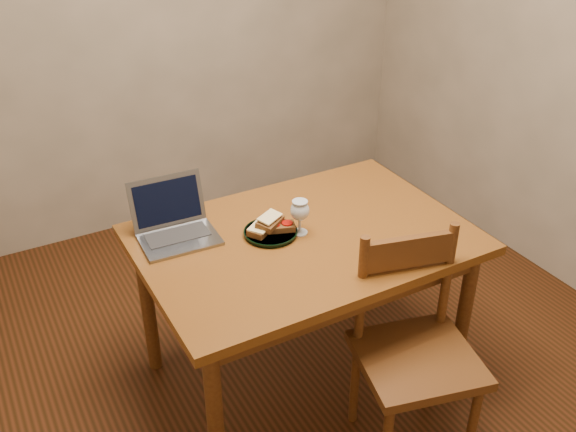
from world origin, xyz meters
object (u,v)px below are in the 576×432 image
milk_glass (300,217)px  chair (416,343)px  plate (271,233)px  laptop (174,221)px  table (304,253)px

milk_glass → chair: bearing=-70.8°
plate → laptop: size_ratio=0.70×
table → laptop: (-0.45, 0.26, 0.14)m
laptop → plate: bearing=-27.6°
chair → milk_glass: milk_glass is taller
chair → laptop: size_ratio=1.65×
table → chair: size_ratio=2.54×
table → milk_glass: bearing=105.2°
table → milk_glass: size_ratio=8.78×
table → milk_glass: milk_glass is taller
plate → chair: bearing=-63.1°
table → laptop: laptop is taller
table → plate: bearing=148.6°
plate → milk_glass: size_ratio=1.46×
chair → table: bearing=123.3°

